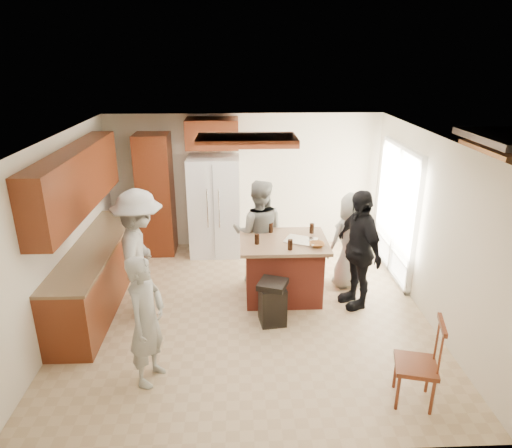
{
  "coord_description": "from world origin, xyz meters",
  "views": [
    {
      "loc": [
        -0.12,
        -5.72,
        3.52
      ],
      "look_at": [
        0.14,
        0.52,
        1.15
      ],
      "focal_mm": 32.0,
      "sensor_mm": 36.0,
      "label": 1
    }
  ],
  "objects_px": {
    "person_behind_right": "(351,241)",
    "spindle_chair": "(418,365)",
    "person_front_left": "(147,321)",
    "refrigerator": "(214,206)",
    "trash_bin": "(272,302)",
    "person_behind_left": "(259,233)",
    "person_counter": "(140,255)",
    "person_side_right": "(358,249)",
    "kitchen_island": "(283,268)"
  },
  "relations": [
    {
      "from": "person_side_right",
      "to": "refrigerator",
      "type": "relative_size",
      "value": 0.98
    },
    {
      "from": "person_side_right",
      "to": "kitchen_island",
      "type": "bearing_deg",
      "value": -120.89
    },
    {
      "from": "person_behind_left",
      "to": "person_counter",
      "type": "bearing_deg",
      "value": 34.16
    },
    {
      "from": "person_counter",
      "to": "kitchen_island",
      "type": "bearing_deg",
      "value": -84.6
    },
    {
      "from": "refrigerator",
      "to": "person_behind_right",
      "type": "bearing_deg",
      "value": -32.29
    },
    {
      "from": "person_behind_right",
      "to": "spindle_chair",
      "type": "relative_size",
      "value": 1.54
    },
    {
      "from": "person_front_left",
      "to": "person_side_right",
      "type": "distance_m",
      "value": 3.14
    },
    {
      "from": "person_behind_right",
      "to": "person_side_right",
      "type": "relative_size",
      "value": 0.87
    },
    {
      "from": "kitchen_island",
      "to": "person_side_right",
      "type": "bearing_deg",
      "value": -14.3
    },
    {
      "from": "person_behind_left",
      "to": "refrigerator",
      "type": "relative_size",
      "value": 0.95
    },
    {
      "from": "person_counter",
      "to": "person_side_right",
      "type": "bearing_deg",
      "value": -93.65
    },
    {
      "from": "person_behind_right",
      "to": "trash_bin",
      "type": "distance_m",
      "value": 1.73
    },
    {
      "from": "person_behind_right",
      "to": "person_counter",
      "type": "distance_m",
      "value": 3.18
    },
    {
      "from": "refrigerator",
      "to": "trash_bin",
      "type": "bearing_deg",
      "value": -70.07
    },
    {
      "from": "person_behind_right",
      "to": "trash_bin",
      "type": "height_order",
      "value": "person_behind_right"
    },
    {
      "from": "person_front_left",
      "to": "trash_bin",
      "type": "height_order",
      "value": "person_front_left"
    },
    {
      "from": "person_behind_left",
      "to": "person_side_right",
      "type": "xyz_separation_m",
      "value": [
        1.38,
        -0.77,
        0.03
      ]
    },
    {
      "from": "person_behind_right",
      "to": "spindle_chair",
      "type": "height_order",
      "value": "person_behind_right"
    },
    {
      "from": "person_side_right",
      "to": "trash_bin",
      "type": "xyz_separation_m",
      "value": [
        -1.25,
        -0.46,
        -0.56
      ]
    },
    {
      "from": "person_front_left",
      "to": "refrigerator",
      "type": "relative_size",
      "value": 0.85
    },
    {
      "from": "kitchen_island",
      "to": "spindle_chair",
      "type": "xyz_separation_m",
      "value": [
        1.19,
        -2.3,
        -0.02
      ]
    },
    {
      "from": "person_behind_left",
      "to": "spindle_chair",
      "type": "distance_m",
      "value": 3.22
    },
    {
      "from": "person_front_left",
      "to": "refrigerator",
      "type": "distance_m",
      "value": 3.57
    },
    {
      "from": "refrigerator",
      "to": "kitchen_island",
      "type": "relative_size",
      "value": 1.41
    },
    {
      "from": "person_behind_left",
      "to": "spindle_chair",
      "type": "height_order",
      "value": "person_behind_left"
    },
    {
      "from": "spindle_chair",
      "to": "person_front_left",
      "type": "bearing_deg",
      "value": 170.52
    },
    {
      "from": "person_behind_right",
      "to": "kitchen_island",
      "type": "height_order",
      "value": "person_behind_right"
    },
    {
      "from": "trash_bin",
      "to": "person_behind_right",
      "type": "bearing_deg",
      "value": 38.7
    },
    {
      "from": "person_counter",
      "to": "refrigerator",
      "type": "relative_size",
      "value": 1.02
    },
    {
      "from": "trash_bin",
      "to": "spindle_chair",
      "type": "distance_m",
      "value": 2.12
    },
    {
      "from": "person_front_left",
      "to": "kitchen_island",
      "type": "bearing_deg",
      "value": -23.14
    },
    {
      "from": "person_side_right",
      "to": "person_counter",
      "type": "height_order",
      "value": "person_counter"
    },
    {
      "from": "spindle_chair",
      "to": "trash_bin",
      "type": "bearing_deg",
      "value": 131.62
    },
    {
      "from": "trash_bin",
      "to": "spindle_chair",
      "type": "bearing_deg",
      "value": -48.38
    },
    {
      "from": "person_counter",
      "to": "refrigerator",
      "type": "distance_m",
      "value": 2.31
    },
    {
      "from": "person_counter",
      "to": "person_front_left",
      "type": "bearing_deg",
      "value": -173.63
    },
    {
      "from": "person_front_left",
      "to": "person_behind_right",
      "type": "distance_m",
      "value": 3.5
    },
    {
      "from": "person_counter",
      "to": "person_behind_right",
      "type": "bearing_deg",
      "value": -83.09
    },
    {
      "from": "person_front_left",
      "to": "person_behind_left",
      "type": "distance_m",
      "value": 2.68
    },
    {
      "from": "person_behind_right",
      "to": "spindle_chair",
      "type": "bearing_deg",
      "value": 73.81
    },
    {
      "from": "person_front_left",
      "to": "person_behind_right",
      "type": "xyz_separation_m",
      "value": [
        2.77,
        2.14,
        0.0
      ]
    },
    {
      "from": "person_behind_right",
      "to": "trash_bin",
      "type": "bearing_deg",
      "value": 20.29
    },
    {
      "from": "person_counter",
      "to": "kitchen_island",
      "type": "distance_m",
      "value": 2.09
    },
    {
      "from": "trash_bin",
      "to": "refrigerator",
      "type": "bearing_deg",
      "value": 109.93
    },
    {
      "from": "person_front_left",
      "to": "person_counter",
      "type": "distance_m",
      "value": 1.44
    },
    {
      "from": "person_behind_left",
      "to": "person_behind_right",
      "type": "distance_m",
      "value": 1.45
    },
    {
      "from": "person_behind_left",
      "to": "person_side_right",
      "type": "height_order",
      "value": "person_side_right"
    },
    {
      "from": "trash_bin",
      "to": "person_counter",
      "type": "bearing_deg",
      "value": 170.69
    },
    {
      "from": "person_counter",
      "to": "trash_bin",
      "type": "relative_size",
      "value": 2.92
    },
    {
      "from": "person_counter",
      "to": "trash_bin",
      "type": "bearing_deg",
      "value": -106.01
    }
  ]
}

